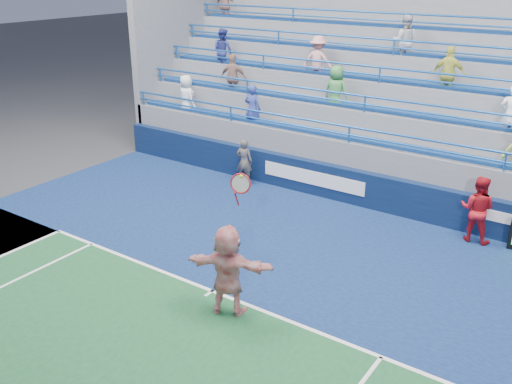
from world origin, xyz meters
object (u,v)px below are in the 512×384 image
Objects in this scene: tennis_player at (228,270)px; line_judge at (244,162)px; ball_girl at (477,209)px; judge_chair at (243,173)px.

line_judge is (-4.22, 6.41, -0.24)m from tennis_player.
ball_girl is (7.56, 0.02, 0.14)m from line_judge.
tennis_player is at bearing -56.29° from judge_chair.
ball_girl is (3.35, 6.43, -0.10)m from tennis_player.
tennis_player is (4.43, -6.64, 0.78)m from judge_chair.
judge_chair is at bearing 123.71° from tennis_player.
tennis_player is at bearing 108.64° from line_judge.
tennis_player reaches higher than judge_chair.
line_judge is at bearing 123.32° from tennis_player.
judge_chair is 0.62m from line_judge.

